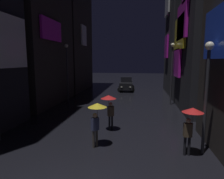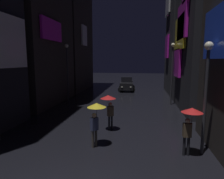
# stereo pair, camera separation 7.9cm
# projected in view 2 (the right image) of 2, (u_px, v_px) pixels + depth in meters

# --- Properties ---
(building_left_far) EXTENTS (4.25, 8.57, 24.33)m
(building_left_far) POSITION_uv_depth(u_px,v_px,m) (70.00, 0.00, 26.65)
(building_left_far) COLOR #2D2826
(building_left_far) RESTS_ON ground
(building_right_mid) EXTENTS (4.25, 8.06, 12.50)m
(building_right_mid) POSITION_uv_depth(u_px,v_px,m) (207.00, 34.00, 16.24)
(building_right_mid) COLOR #232328
(building_right_mid) RESTS_ON ground
(building_right_far) EXTENTS (4.25, 7.20, 20.75)m
(building_right_far) POSITION_uv_depth(u_px,v_px,m) (187.00, 8.00, 24.04)
(building_right_far) COLOR #232328
(building_right_far) RESTS_ON ground
(pedestrian_midstreet_centre_red) EXTENTS (0.90, 0.90, 2.12)m
(pedestrian_midstreet_centre_red) POSITION_uv_depth(u_px,v_px,m) (109.00, 103.00, 11.62)
(pedestrian_midstreet_centre_red) COLOR black
(pedestrian_midstreet_centre_red) RESTS_ON ground
(pedestrian_near_crossing_red) EXTENTS (0.90, 0.90, 2.12)m
(pedestrian_near_crossing_red) POSITION_uv_depth(u_px,v_px,m) (190.00, 118.00, 8.51)
(pedestrian_near_crossing_red) COLOR black
(pedestrian_near_crossing_red) RESTS_ON ground
(pedestrian_foreground_right_yellow) EXTENTS (0.90, 0.90, 2.12)m
(pedestrian_foreground_right_yellow) POSITION_uv_depth(u_px,v_px,m) (96.00, 113.00, 9.42)
(pedestrian_foreground_right_yellow) COLOR #38332D
(pedestrian_foreground_right_yellow) RESTS_ON ground
(car_distant) EXTENTS (2.40, 4.22, 1.92)m
(car_distant) POSITION_uv_depth(u_px,v_px,m) (127.00, 84.00, 27.23)
(car_distant) COLOR black
(car_distant) RESTS_ON ground
(streetlamp_right_far) EXTENTS (0.36, 0.36, 5.66)m
(streetlamp_right_far) POSITION_uv_depth(u_px,v_px,m) (172.00, 67.00, 18.18)
(streetlamp_right_far) COLOR #2D2D33
(streetlamp_right_far) RESTS_ON ground
(streetlamp_left_far) EXTENTS (0.36, 0.36, 5.69)m
(streetlamp_left_far) POSITION_uv_depth(u_px,v_px,m) (67.00, 66.00, 19.62)
(streetlamp_left_far) COLOR #2D2D33
(streetlamp_left_far) RESTS_ON ground
(streetlamp_right_near) EXTENTS (0.36, 0.36, 4.89)m
(streetlamp_right_near) POSITION_uv_depth(u_px,v_px,m) (206.00, 84.00, 8.43)
(streetlamp_right_near) COLOR #2D2D33
(streetlamp_right_near) RESTS_ON ground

